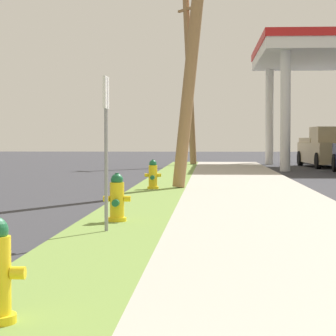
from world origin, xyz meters
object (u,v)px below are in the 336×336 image
at_px(car_white_by_near_pump, 326,151).
at_px(fire_hydrant_second, 117,200).
at_px(fire_hydrant_third, 153,176).
at_px(utility_pole_background, 189,79).
at_px(street_sign_post, 106,121).
at_px(truck_tan_at_forecourt, 328,149).

bearing_deg(car_white_by_near_pump, fire_hydrant_second, -104.32).
height_order(fire_hydrant_third, utility_pole_background, utility_pole_background).
height_order(utility_pole_background, street_sign_post, utility_pole_background).
bearing_deg(truck_tan_at_forecourt, car_white_by_near_pump, 82.30).
xyz_separation_m(utility_pole_background, truck_tan_at_forecourt, (6.84, -0.64, -3.50)).
relative_size(street_sign_post, truck_tan_at_forecourt, 0.38).
distance_m(street_sign_post, car_white_by_near_pump, 33.95).
bearing_deg(fire_hydrant_second, street_sign_post, -89.86).
bearing_deg(fire_hydrant_third, fire_hydrant_second, -89.87).
height_order(fire_hydrant_second, street_sign_post, street_sign_post).
xyz_separation_m(street_sign_post, truck_tan_at_forecourt, (7.23, 26.50, -0.72)).
bearing_deg(street_sign_post, truck_tan_at_forecourt, 74.74).
relative_size(car_white_by_near_pump, truck_tan_at_forecourt, 0.83).
distance_m(fire_hydrant_second, street_sign_post, 1.68).
bearing_deg(car_white_by_near_pump, fire_hydrant_third, -108.45).
xyz_separation_m(fire_hydrant_second, utility_pole_background, (0.40, 25.95, 3.97)).
xyz_separation_m(fire_hydrant_third, car_white_by_near_pump, (8.12, 24.35, 0.28)).
distance_m(fire_hydrant_second, fire_hydrant_third, 7.41).
height_order(street_sign_post, car_white_by_near_pump, street_sign_post).
relative_size(fire_hydrant_third, truck_tan_at_forecourt, 0.13).
xyz_separation_m(street_sign_post, car_white_by_near_pump, (8.10, 32.95, -0.91)).
distance_m(car_white_by_near_pump, truck_tan_at_forecourt, 6.52).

